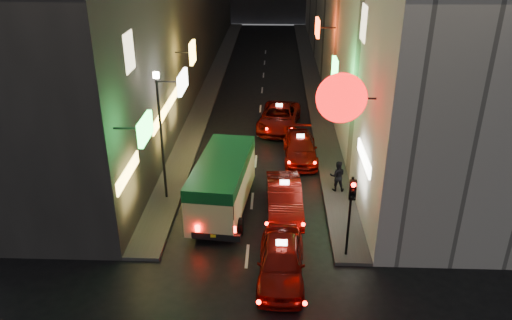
# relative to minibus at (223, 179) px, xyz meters

# --- Properties ---
(sidewalk_left) EXTENTS (1.50, 52.00, 0.15)m
(sidewalk_left) POSITION_rel_minibus_xyz_m (-2.94, 21.93, -1.58)
(sidewalk_left) COLOR #43413F
(sidewalk_left) RESTS_ON ground
(sidewalk_right) EXTENTS (1.50, 52.00, 0.15)m
(sidewalk_right) POSITION_rel_minibus_xyz_m (5.56, 21.93, -1.58)
(sidewalk_right) COLOR #43413F
(sidewalk_right) RESTS_ON ground
(minibus) EXTENTS (2.74, 6.27, 2.62)m
(minibus) POSITION_rel_minibus_xyz_m (0.00, 0.00, 0.00)
(minibus) COLOR #D2BE83
(minibus) RESTS_ON ground
(taxi_near) EXTENTS (2.39, 5.50, 1.90)m
(taxi_near) POSITION_rel_minibus_xyz_m (2.67, -4.83, -0.79)
(taxi_near) COLOR #700B06
(taxi_near) RESTS_ON ground
(taxi_second) EXTENTS (2.46, 5.50, 1.89)m
(taxi_second) POSITION_rel_minibus_xyz_m (2.85, -0.03, -0.79)
(taxi_second) COLOR #700B06
(taxi_second) RESTS_ON ground
(taxi_third) EXTENTS (2.07, 4.88, 1.71)m
(taxi_third) POSITION_rel_minibus_xyz_m (3.84, 5.90, -0.88)
(taxi_third) COLOR #700B06
(taxi_third) RESTS_ON ground
(taxi_far) EXTENTS (2.93, 5.72, 1.91)m
(taxi_far) POSITION_rel_minibus_xyz_m (2.65, 10.70, -0.78)
(taxi_far) COLOR #700B06
(taxi_far) RESTS_ON ground
(pedestrian_sidewalk) EXTENTS (0.69, 0.44, 1.78)m
(pedestrian_sidewalk) POSITION_rel_minibus_xyz_m (5.51, 1.93, -0.61)
(pedestrian_sidewalk) COLOR black
(pedestrian_sidewalk) RESTS_ON sidewalk_right
(traffic_light) EXTENTS (0.26, 0.43, 3.50)m
(traffic_light) POSITION_rel_minibus_xyz_m (5.31, -3.60, 1.03)
(traffic_light) COLOR black
(traffic_light) RESTS_ON sidewalk_right
(lamp_post) EXTENTS (0.28, 0.28, 6.22)m
(lamp_post) POSITION_rel_minibus_xyz_m (-2.89, 0.93, 2.07)
(lamp_post) COLOR black
(lamp_post) RESTS_ON sidewalk_left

